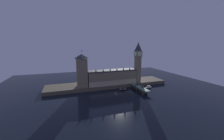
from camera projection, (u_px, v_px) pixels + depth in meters
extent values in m
plane|color=black|center=(116.00, 92.00, 220.24)|extent=(400.00, 400.00, 0.00)
cube|color=brown|center=(108.00, 84.00, 256.01)|extent=(220.00, 42.00, 6.09)
cube|color=#7F7056|center=(112.00, 77.00, 247.06)|extent=(86.63, 20.58, 23.02)
cube|color=tan|center=(114.00, 83.00, 238.68)|extent=(86.63, 0.20, 8.29)
cube|color=#2D3338|center=(112.00, 71.00, 244.78)|extent=(86.63, 18.94, 2.40)
cone|color=#2D3338|center=(96.00, 70.00, 226.13)|extent=(2.40, 2.40, 5.06)
cone|color=#2D3338|center=(103.00, 70.00, 230.06)|extent=(2.40, 2.40, 5.06)
cone|color=#2D3338|center=(110.00, 69.00, 234.00)|extent=(2.40, 2.40, 5.06)
cone|color=#2D3338|center=(117.00, 69.00, 237.94)|extent=(2.40, 2.40, 5.06)
cone|color=#2D3338|center=(123.00, 69.00, 241.88)|extent=(2.40, 2.40, 5.06)
cone|color=#2D3338|center=(130.00, 68.00, 245.81)|extent=(2.40, 2.40, 5.06)
cube|color=#7F7056|center=(138.00, 69.00, 256.24)|extent=(9.56, 9.56, 48.35)
cube|color=#7F7056|center=(138.00, 54.00, 250.99)|extent=(11.28, 11.28, 10.31)
cylinder|color=beige|center=(140.00, 54.00, 245.63)|extent=(8.62, 0.25, 8.62)
cylinder|color=beige|center=(137.00, 53.00, 256.36)|extent=(8.62, 0.25, 8.62)
cylinder|color=beige|center=(141.00, 54.00, 252.83)|extent=(0.25, 8.62, 8.62)
cylinder|color=beige|center=(135.00, 54.00, 249.16)|extent=(0.25, 8.62, 8.62)
cube|color=black|center=(140.00, 53.00, 245.34)|extent=(0.36, 0.10, 6.46)
pyramid|color=#2D3338|center=(138.00, 47.00, 248.77)|extent=(11.28, 11.28, 14.51)
sphere|color=gold|center=(138.00, 42.00, 247.33)|extent=(1.60, 1.60, 1.60)
cube|color=#7F7056|center=(82.00, 73.00, 227.21)|extent=(16.74, 16.74, 47.50)
pyramid|color=#2D3338|center=(81.00, 56.00, 222.32)|extent=(17.08, 17.08, 7.17)
cylinder|color=#99999E|center=(81.00, 52.00, 221.15)|extent=(0.24, 0.24, 6.00)
cube|color=navy|center=(82.00, 51.00, 221.12)|extent=(2.00, 0.08, 1.20)
cube|color=#4C7560|center=(140.00, 87.00, 227.65)|extent=(10.14, 46.00, 1.40)
cube|color=brown|center=(144.00, 92.00, 215.37)|extent=(8.62, 3.20, 5.00)
cube|color=brown|center=(141.00, 90.00, 223.94)|extent=(8.62, 3.20, 5.00)
cube|color=brown|center=(138.00, 88.00, 232.50)|extent=(8.62, 3.20, 5.00)
cube|color=brown|center=(136.00, 87.00, 241.07)|extent=(8.62, 3.20, 5.00)
cube|color=#235633|center=(136.00, 85.00, 236.21)|extent=(1.95, 4.25, 0.95)
cube|color=black|center=(136.00, 85.00, 236.09)|extent=(1.60, 1.91, 0.45)
cylinder|color=black|center=(135.00, 85.00, 237.21)|extent=(0.22, 0.64, 0.64)
cylinder|color=black|center=(136.00, 85.00, 237.79)|extent=(0.22, 0.64, 0.64)
cylinder|color=black|center=(136.00, 86.00, 234.75)|extent=(0.22, 0.64, 0.64)
cylinder|color=black|center=(137.00, 85.00, 235.34)|extent=(0.22, 0.64, 0.64)
cube|color=black|center=(143.00, 87.00, 223.92)|extent=(1.74, 4.12, 0.75)
cube|color=black|center=(143.00, 87.00, 223.82)|extent=(1.43, 1.85, 0.45)
cylinder|color=black|center=(143.00, 88.00, 223.04)|extent=(0.22, 0.64, 0.64)
cylinder|color=black|center=(143.00, 88.00, 222.51)|extent=(0.22, 0.64, 0.64)
cylinder|color=black|center=(143.00, 87.00, 225.42)|extent=(0.22, 0.64, 0.64)
cylinder|color=black|center=(142.00, 87.00, 224.89)|extent=(0.22, 0.64, 0.64)
cube|color=navy|center=(137.00, 85.00, 239.81)|extent=(1.86, 4.47, 0.82)
cube|color=black|center=(137.00, 84.00, 239.70)|extent=(1.52, 2.01, 0.45)
cylinder|color=black|center=(138.00, 85.00, 238.85)|extent=(0.22, 0.64, 0.64)
cylinder|color=black|center=(137.00, 85.00, 238.29)|extent=(0.22, 0.64, 0.64)
cylinder|color=black|center=(137.00, 84.00, 241.43)|extent=(0.22, 0.64, 0.64)
cylinder|color=black|center=(137.00, 85.00, 240.87)|extent=(0.22, 0.64, 0.64)
cylinder|color=black|center=(140.00, 88.00, 219.22)|extent=(0.28, 0.28, 0.78)
cylinder|color=brown|center=(140.00, 88.00, 219.09)|extent=(0.38, 0.38, 0.65)
sphere|color=tan|center=(140.00, 88.00, 219.01)|extent=(0.21, 0.21, 0.21)
cylinder|color=black|center=(143.00, 87.00, 227.37)|extent=(0.28, 0.28, 0.83)
cylinder|color=brown|center=(143.00, 86.00, 227.23)|extent=(0.38, 0.38, 0.69)
sphere|color=tan|center=(143.00, 86.00, 227.15)|extent=(0.22, 0.22, 0.22)
cylinder|color=#2D3333|center=(142.00, 90.00, 212.23)|extent=(0.56, 0.56, 0.50)
cylinder|color=#2D3333|center=(142.00, 88.00, 211.71)|extent=(0.18, 0.18, 5.28)
sphere|color=#F9E5A3|center=(142.00, 86.00, 211.14)|extent=(0.60, 0.60, 0.60)
sphere|color=#F9E5A3|center=(142.00, 86.00, 211.06)|extent=(0.44, 0.44, 0.44)
sphere|color=#F9E5A3|center=(142.00, 86.00, 211.35)|extent=(0.44, 0.44, 0.44)
cylinder|color=#2D3333|center=(133.00, 85.00, 239.64)|extent=(0.56, 0.56, 0.50)
cylinder|color=#2D3333|center=(133.00, 83.00, 239.16)|extent=(0.18, 0.18, 4.88)
sphere|color=#F9E5A3|center=(133.00, 82.00, 238.62)|extent=(0.60, 0.60, 0.60)
sphere|color=#F9E5A3|center=(133.00, 82.00, 238.54)|extent=(0.44, 0.44, 0.44)
sphere|color=#F9E5A3|center=(134.00, 82.00, 238.83)|extent=(0.44, 0.44, 0.44)
ellipsoid|color=#28282D|center=(123.00, 89.00, 231.59)|extent=(12.57, 7.16, 2.24)
cube|color=tan|center=(123.00, 89.00, 231.41)|extent=(10.97, 5.97, 0.24)
cube|color=#2D333D|center=(123.00, 88.00, 231.19)|extent=(5.84, 3.92, 2.24)
ellipsoid|color=#B2A893|center=(148.00, 87.00, 242.68)|extent=(14.14, 6.02, 2.12)
cube|color=tan|center=(148.00, 87.00, 242.50)|extent=(12.39, 5.02, 0.24)
cube|color=silver|center=(148.00, 86.00, 242.29)|extent=(6.47, 3.30, 2.12)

